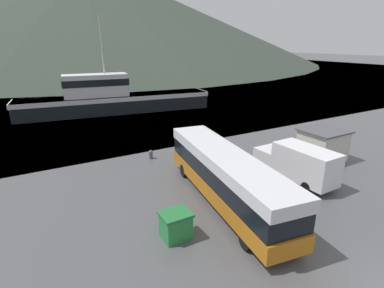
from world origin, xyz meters
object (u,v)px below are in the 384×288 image
(tour_bus, at_px, (225,175))
(delivery_van, at_px, (298,162))
(fishing_boat, at_px, (112,98))
(storage_bin, at_px, (176,225))
(small_boat, at_px, (95,100))
(dock_kiosk, at_px, (322,145))

(tour_bus, xyz_separation_m, delivery_van, (6.08, -0.03, -0.42))
(delivery_van, bearing_deg, fishing_boat, 99.45)
(tour_bus, distance_m, delivery_van, 6.09)
(storage_bin, relative_size, small_boat, 0.22)
(tour_bus, bearing_deg, dock_kiosk, 17.41)
(fishing_boat, bearing_deg, tour_bus, 5.71)
(storage_bin, bearing_deg, small_boat, 83.39)
(delivery_van, relative_size, dock_kiosk, 1.82)
(delivery_van, height_order, fishing_boat, fishing_boat)
(tour_bus, relative_size, storage_bin, 8.52)
(tour_bus, height_order, small_boat, tour_bus)
(dock_kiosk, relative_size, small_boat, 0.52)
(tour_bus, xyz_separation_m, small_boat, (0.16, 35.14, -1.35))
(delivery_van, bearing_deg, small_boat, 98.04)
(tour_bus, bearing_deg, storage_bin, -149.17)
(small_boat, bearing_deg, fishing_boat, 76.86)
(delivery_van, height_order, small_boat, delivery_van)
(small_boat, bearing_deg, tour_bus, 71.82)
(small_boat, bearing_deg, delivery_van, 81.63)
(delivery_van, relative_size, fishing_boat, 0.24)
(fishing_boat, distance_m, dock_kiosk, 27.24)
(fishing_boat, height_order, storage_bin, fishing_boat)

